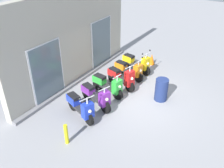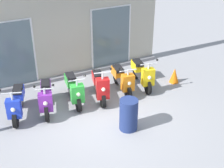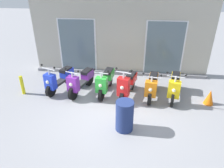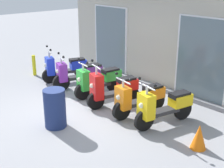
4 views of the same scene
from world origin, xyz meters
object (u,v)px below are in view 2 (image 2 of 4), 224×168
Objects in this scene: scooter_purple at (46,97)px; scooter_red at (100,85)px; trash_bin at (129,115)px; traffic_cone at (174,75)px; scooter_orange at (122,79)px; scooter_blue at (17,103)px; scooter_yellow at (142,73)px; scooter_green at (74,89)px.

scooter_purple is 1.68m from scooter_red.
trash_bin is 1.72× the size of traffic_cone.
scooter_orange is 2.06m from trash_bin.
scooter_blue is 0.83m from scooter_purple.
scooter_yellow is 1.80× the size of trash_bin.
scooter_yellow reaches higher than scooter_green.
scooter_purple is at bearing 179.63° from scooter_orange.
scooter_green reaches higher than scooter_orange.
scooter_blue is 4.11m from scooter_yellow.
scooter_red is 0.86m from scooter_orange.
scooter_orange is at bearing 65.88° from trash_bin.
scooter_yellow is at bearing -0.18° from scooter_purple.
scooter_yellow reaches higher than scooter_purple.
scooter_orange is (3.35, -0.08, -0.01)m from scooter_blue.
scooter_blue reaches higher than scooter_purple.
scooter_purple is 2.53m from trash_bin.
scooter_yellow is (3.28, -0.01, 0.02)m from scooter_purple.
scooter_yellow reaches higher than scooter_blue.
scooter_yellow reaches higher than traffic_cone.
scooter_red is 1.62m from scooter_yellow.
scooter_red is 2.84× the size of traffic_cone.
scooter_orange is 1.91m from traffic_cone.
trash_bin is at bearing -130.31° from scooter_yellow.
trash_bin is (-1.60, -1.89, -0.03)m from scooter_yellow.
scooter_purple is 0.99× the size of scooter_yellow.
scooter_red is at bearing -13.35° from scooter_green.
scooter_blue reaches higher than trash_bin.
scooter_orange is at bearing -0.37° from scooter_purple.
scooter_blue is at bearing 178.62° from scooter_orange.
scooter_purple is at bearing 176.09° from traffic_cone.
trash_bin is (2.51, -1.96, -0.01)m from scooter_blue.
traffic_cone is at bearing -3.99° from scooter_blue.
traffic_cone is at bearing -5.57° from scooter_green.
trash_bin is at bearing -149.63° from traffic_cone.
scooter_blue is 0.95× the size of scooter_orange.
scooter_green is 1.04× the size of scooter_red.
trash_bin reaches higher than traffic_cone.
trash_bin is (-0.84, -1.88, 0.01)m from scooter_orange.
scooter_red is at bearing -171.47° from scooter_orange.
scooter_red is 1.75m from trash_bin.
scooter_purple is 3.28m from scooter_yellow.
scooter_yellow is (4.11, -0.07, 0.02)m from scooter_blue.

